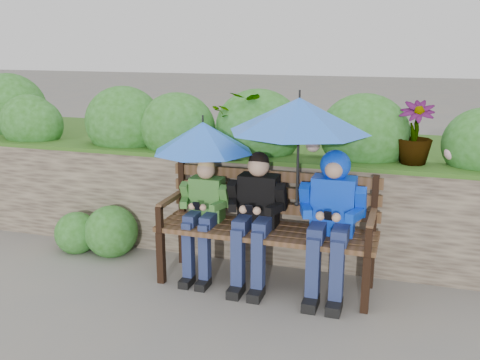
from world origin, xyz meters
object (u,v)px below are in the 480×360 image
(boy_left, at_px, (203,210))
(boy_right, at_px, (332,211))
(boy_middle, at_px, (255,212))
(umbrella_left, at_px, (203,137))
(umbrella_right, at_px, (299,115))
(park_bench, at_px, (268,220))

(boy_left, distance_m, boy_right, 1.15)
(boy_middle, height_order, boy_right, boy_right)
(boy_middle, xyz_separation_m, boy_right, (0.65, 0.01, 0.07))
(umbrella_left, relative_size, umbrella_right, 0.77)
(umbrella_right, bearing_deg, umbrella_left, 176.30)
(boy_left, height_order, boy_right, boy_right)
(boy_left, xyz_separation_m, umbrella_right, (0.85, -0.01, 0.89))
(boy_left, height_order, umbrella_left, umbrella_left)
(boy_right, bearing_deg, umbrella_left, 177.60)
(boy_middle, distance_m, boy_right, 0.66)
(park_bench, height_order, boy_middle, boy_middle)
(park_bench, relative_size, boy_left, 1.74)
(boy_left, relative_size, umbrella_left, 1.22)
(boy_left, distance_m, umbrella_right, 1.23)
(park_bench, relative_size, boy_middle, 1.61)
(park_bench, height_order, umbrella_left, umbrella_left)
(boy_left, xyz_separation_m, boy_middle, (0.49, -0.01, 0.04))
(park_bench, distance_m, boy_left, 0.59)
(boy_right, distance_m, umbrella_right, 0.84)
(boy_right, height_order, umbrella_left, umbrella_left)
(park_bench, xyz_separation_m, boy_left, (-0.58, -0.08, 0.06))
(umbrella_left, bearing_deg, boy_right, -2.40)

